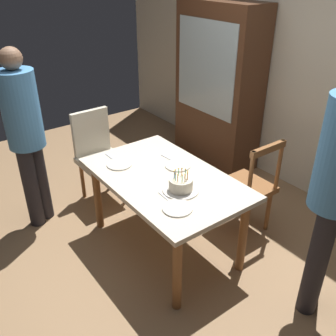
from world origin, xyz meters
TOP-DOWN VIEW (x-y plane):
  - ground at (0.00, 0.00)m, footprint 6.40×6.40m
  - back_wall at (0.00, 1.85)m, footprint 6.40×0.10m
  - dining_table at (0.00, 0.00)m, footprint 1.41×0.87m
  - birthday_cake at (0.25, -0.03)m, footprint 0.28×0.28m
  - plate_near_celebrant at (-0.39, -0.19)m, footprint 0.22×0.22m
  - plate_far_side at (-0.07, 0.19)m, footprint 0.22×0.22m
  - plate_near_guest at (0.42, -0.19)m, footprint 0.22×0.22m
  - fork_near_celebrant at (-0.55, -0.19)m, footprint 0.18×0.02m
  - fork_far_side at (-0.23, 0.21)m, footprint 0.18×0.03m
  - fork_near_guest at (0.26, -0.18)m, footprint 0.18×0.03m
  - chair_spindle_back at (0.25, 0.75)m, footprint 0.44×0.44m
  - chair_upholstered at (-1.10, -0.06)m, footprint 0.45×0.44m
  - person_celebrant at (-1.05, -0.75)m, footprint 0.32×0.32m
  - china_cabinet at (-1.04, 1.56)m, footprint 1.10×0.45m

SIDE VIEW (x-z plane):
  - ground at x=0.00m, z-range 0.00..0.00m
  - chair_spindle_back at x=0.25m, z-range -0.02..0.93m
  - chair_upholstered at x=-1.10m, z-range 0.06..1.01m
  - dining_table at x=0.00m, z-range 0.27..0.99m
  - fork_near_celebrant at x=-0.55m, z-range 0.73..0.73m
  - fork_far_side at x=-0.23m, z-range 0.73..0.73m
  - fork_near_guest at x=0.26m, z-range 0.73..0.73m
  - plate_near_celebrant at x=-0.39m, z-range 0.73..0.74m
  - plate_far_side at x=-0.07m, z-range 0.73..0.74m
  - plate_near_guest at x=0.42m, z-range 0.73..0.74m
  - birthday_cake at x=0.25m, z-range 0.69..0.86m
  - china_cabinet at x=-1.04m, z-range 0.00..1.90m
  - person_celebrant at x=-1.05m, z-range 0.12..1.80m
  - back_wall at x=0.00m, z-range 0.00..2.60m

